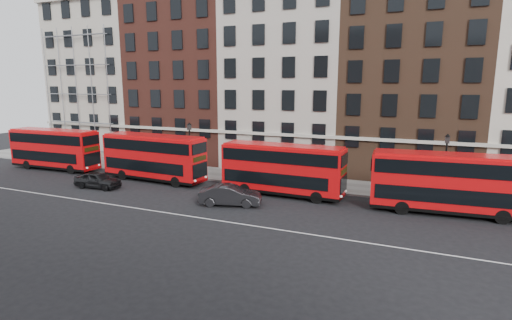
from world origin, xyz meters
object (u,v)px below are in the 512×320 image
at_px(bus_a, 54,148).
at_px(bus_d, 447,182).
at_px(car_rear, 98,180).
at_px(bus_c, 282,168).
at_px(bus_b, 154,156).
at_px(car_front, 230,195).

relative_size(bus_a, bus_d, 0.99).
relative_size(bus_d, car_rear, 2.47).
xyz_separation_m(bus_a, bus_d, (38.75, -0.00, 0.00)).
bearing_deg(bus_c, bus_b, -178.75).
relative_size(bus_a, bus_b, 0.98).
bearing_deg(car_front, bus_c, -49.94).
distance_m(bus_b, bus_d, 25.53).
distance_m(bus_a, bus_c, 26.27).
height_order(bus_b, bus_c, bus_b).
relative_size(bus_b, car_front, 2.25).
relative_size(bus_c, bus_d, 0.97).
height_order(bus_a, bus_c, bus_a).
bearing_deg(car_rear, bus_a, 63.21).
distance_m(bus_b, car_rear, 5.46).
distance_m(bus_a, car_front, 23.97).
bearing_deg(bus_c, bus_d, 1.24).
bearing_deg(bus_a, car_front, -11.54).
distance_m(bus_b, bus_c, 13.06).
xyz_separation_m(bus_b, bus_d, (25.53, -0.00, -0.03)).
height_order(bus_c, car_front, bus_c).
bearing_deg(car_front, car_rear, 73.26).
bearing_deg(car_rear, bus_b, -39.50).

